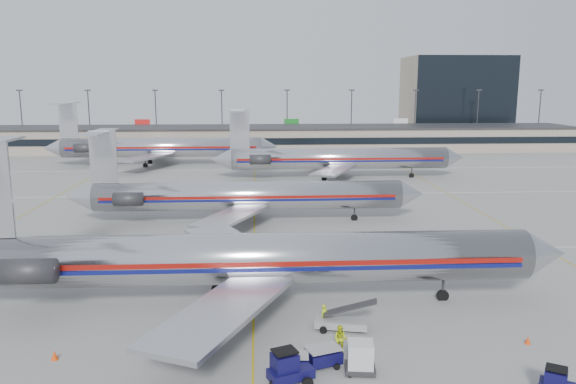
{
  "coord_description": "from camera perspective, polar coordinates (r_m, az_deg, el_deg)",
  "views": [
    {
      "loc": [
        0.33,
        -44.6,
        16.71
      ],
      "look_at": [
        3.94,
        18.72,
        4.5
      ],
      "focal_mm": 35.0,
      "sensor_mm": 36.0,
      "label": 1
    }
  ],
  "objects": [
    {
      "name": "ground",
      "position": [
        47.63,
        -3.51,
        -9.66
      ],
      "size": [
        260.0,
        260.0,
        0.0
      ],
      "primitive_type": "plane",
      "color": "gray",
      "rests_on": "ground"
    },
    {
      "name": "apron_markings",
      "position": [
        57.1,
        -3.47,
        -6.13
      ],
      "size": [
        160.0,
        0.15,
        0.02
      ],
      "primitive_type": "cube",
      "color": "silver",
      "rests_on": "ground"
    },
    {
      "name": "terminal",
      "position": [
        143.22,
        -3.4,
        5.45
      ],
      "size": [
        162.0,
        17.0,
        6.25
      ],
      "color": "gray",
      "rests_on": "ground"
    },
    {
      "name": "light_mast_row",
      "position": [
        156.81,
        -3.41,
        7.91
      ],
      "size": [
        163.6,
        0.4,
        15.28
      ],
      "color": "#38383D",
      "rests_on": "ground"
    },
    {
      "name": "distant_building",
      "position": [
        183.34,
        16.61,
        9.13
      ],
      "size": [
        30.0,
        20.0,
        25.0
      ],
      "primitive_type": "cube",
      "color": "tan",
      "rests_on": "ground"
    },
    {
      "name": "jet_foreground",
      "position": [
        43.01,
        -4.72,
        -6.71
      ],
      "size": [
        49.05,
        28.88,
        12.84
      ],
      "color": "silver",
      "rests_on": "ground"
    },
    {
      "name": "jet_second_row",
      "position": [
        68.85,
        -4.74,
        -0.35
      ],
      "size": [
        43.73,
        25.75,
        11.45
      ],
      "color": "silver",
      "rests_on": "ground"
    },
    {
      "name": "jet_third_row",
      "position": [
        101.25,
        4.71,
        3.44
      ],
      "size": [
        45.73,
        28.13,
        12.5
      ],
      "color": "silver",
      "rests_on": "ground"
    },
    {
      "name": "jet_back_row",
      "position": [
        120.11,
        -13.11,
        4.46
      ],
      "size": [
        48.38,
        29.76,
        13.23
      ],
      "color": "silver",
      "rests_on": "ground"
    },
    {
      "name": "tug_left",
      "position": [
        36.86,
        -10.45,
        -14.79
      ],
      "size": [
        2.37,
        1.36,
        1.84
      ],
      "rotation": [
        0.0,
        0.0,
        0.1
      ],
      "color": "#0C0A39",
      "rests_on": "ground"
    },
    {
      "name": "tug_center",
      "position": [
        33.18,
        0.0,
        -17.49
      ],
      "size": [
        2.81,
        2.11,
        2.05
      ],
      "rotation": [
        0.0,
        0.0,
        0.38
      ],
      "color": "#0C0A39",
      "rests_on": "ground"
    },
    {
      "name": "tug_right",
      "position": [
        35.3,
        25.75,
        -17.1
      ],
      "size": [
        2.31,
        1.97,
        1.69
      ],
      "rotation": [
        0.0,
        0.0,
        -0.55
      ],
      "color": "#0C0A39",
      "rests_on": "ground"
    },
    {
      "name": "cart_inner",
      "position": [
        35.26,
        3.62,
        -16.29
      ],
      "size": [
        2.36,
        1.97,
        1.15
      ],
      "rotation": [
        0.0,
        0.0,
        0.33
      ],
      "color": "#0C0A39",
      "rests_on": "ground"
    },
    {
      "name": "cart_outer",
      "position": [
        34.65,
        0.51,
        -16.89
      ],
      "size": [
        1.93,
        1.39,
        1.04
      ],
      "rotation": [
        0.0,
        0.0,
        -0.08
      ],
      "color": "#0C0A39",
      "rests_on": "ground"
    },
    {
      "name": "uld_container",
      "position": [
        34.58,
        7.36,
        -16.31
      ],
      "size": [
        1.94,
        1.69,
        1.88
      ],
      "rotation": [
        0.0,
        0.0,
        -0.12
      ],
      "color": "#2D2D30",
      "rests_on": "ground"
    },
    {
      "name": "belt_loader",
      "position": [
        39.92,
        5.54,
        -12.95
      ],
      "size": [
        4.37,
        2.02,
        2.24
      ],
      "rotation": [
        0.0,
        0.0,
        -0.21
      ],
      "color": "gray",
      "rests_on": "ground"
    },
    {
      "name": "ramp_worker_near",
      "position": [
        40.24,
        3.72,
        -12.42
      ],
      "size": [
        0.69,
        0.63,
        1.59
      ],
      "primitive_type": "imported",
      "rotation": [
        0.0,
        0.0,
        0.54
      ],
      "color": "#AFD414",
      "rests_on": "ground"
    },
    {
      "name": "ramp_worker_far",
      "position": [
        36.65,
        5.36,
        -14.67
      ],
      "size": [
        1.09,
        0.99,
        1.83
      ],
      "primitive_type": "imported",
      "rotation": [
        0.0,
        0.0,
        -0.4
      ],
      "color": "#C1D113",
      "rests_on": "ground"
    },
    {
      "name": "cone_right",
      "position": [
        41.02,
        23.19,
        -13.67
      ],
      "size": [
        0.45,
        0.45,
        0.53
      ],
      "primitive_type": "cone",
      "rotation": [
        0.0,
        0.0,
        0.19
      ],
      "color": "#E53C07",
      "rests_on": "ground"
    },
    {
      "name": "cone_left",
      "position": [
        38.74,
        -22.64,
        -15.06
      ],
      "size": [
        0.49,
        0.49,
        0.6
      ],
      "primitive_type": "cone",
      "rotation": [
        0.0,
        0.0,
        -0.13
      ],
      "color": "#E53C07",
      "rests_on": "ground"
    }
  ]
}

